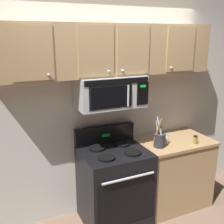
# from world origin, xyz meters

# --- Properties ---
(back_wall) EXTENTS (5.20, 0.10, 2.70)m
(back_wall) POSITION_xyz_m (0.00, 0.79, 1.35)
(back_wall) COLOR silver
(back_wall) RESTS_ON ground_plane
(stove_range) EXTENTS (0.76, 0.69, 1.12)m
(stove_range) POSITION_xyz_m (0.00, 0.42, 0.47)
(stove_range) COLOR black
(stove_range) RESTS_ON ground_plane
(over_range_microwave) EXTENTS (0.76, 0.43, 0.35)m
(over_range_microwave) POSITION_xyz_m (-0.00, 0.54, 1.58)
(over_range_microwave) COLOR #B7BABF
(upper_cabinets) EXTENTS (2.50, 0.36, 0.55)m
(upper_cabinets) POSITION_xyz_m (-0.00, 0.57, 2.02)
(upper_cabinets) COLOR tan
(counter_segment) EXTENTS (0.93, 0.65, 0.90)m
(counter_segment) POSITION_xyz_m (0.84, 0.43, 0.45)
(counter_segment) COLOR tan
(counter_segment) RESTS_ON ground_plane
(utensil_crock_charcoal) EXTENTS (0.15, 0.14, 0.37)m
(utensil_crock_charcoal) POSITION_xyz_m (0.54, 0.32, 0.99)
(utensil_crock_charcoal) COLOR #2D2D33
(utensil_crock_charcoal) RESTS_ON counter_segment
(salt_shaker) EXTENTS (0.04, 0.04, 0.12)m
(salt_shaker) POSITION_xyz_m (0.67, 0.36, 0.96)
(salt_shaker) COLOR white
(salt_shaker) RESTS_ON counter_segment
(spice_jar) EXTENTS (0.05, 0.05, 0.10)m
(spice_jar) POSITION_xyz_m (1.00, 0.22, 0.95)
(spice_jar) COLOR olive
(spice_jar) RESTS_ON counter_segment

